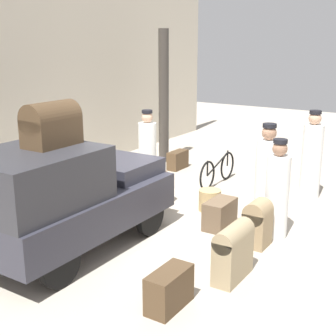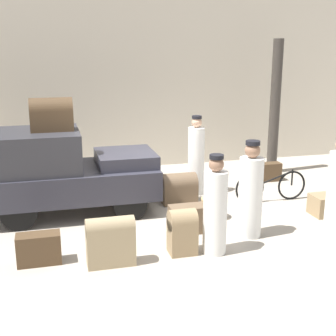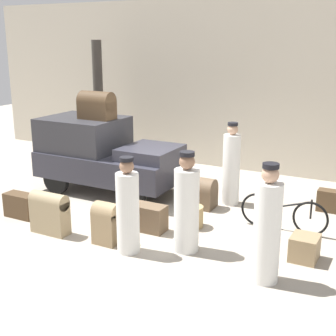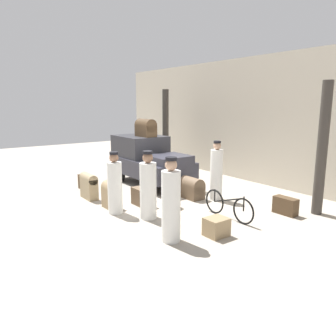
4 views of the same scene
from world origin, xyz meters
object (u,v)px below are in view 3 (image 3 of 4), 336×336
at_px(porter_with_bicycle, 267,229).
at_px(porter_standing_middle, 231,167).
at_px(porter_carrying_trunk, 128,210).
at_px(wicker_basket, 192,216).
at_px(trunk_large_brown, 21,205).
at_px(trunk_umber_medium, 333,201).
at_px(truck, 103,153).
at_px(trunk_barrel_dark, 107,222).
at_px(suitcase_black_upright, 148,218).
at_px(trunk_on_truck_roof, 97,105).
at_px(suitcase_small_leather, 304,248).
at_px(trunk_wicker_pale, 198,192).
at_px(suitcase_tan_flat, 50,212).
at_px(porter_lifting_near_truck, 187,207).
at_px(bicycle, 283,214).

distance_m(porter_with_bicycle, porter_standing_middle, 3.35).
height_order(porter_carrying_trunk, porter_with_bicycle, porter_with_bicycle).
distance_m(wicker_basket, trunk_large_brown, 3.45).
relative_size(trunk_umber_medium, trunk_large_brown, 0.94).
bearing_deg(truck, trunk_barrel_dark, -53.44).
bearing_deg(wicker_basket, suitcase_black_upright, -140.48).
height_order(porter_with_bicycle, trunk_on_truck_roof, trunk_on_truck_roof).
relative_size(wicker_basket, trunk_barrel_dark, 0.57).
distance_m(porter_standing_middle, suitcase_black_upright, 2.33).
xyz_separation_m(suitcase_black_upright, suitcase_small_leather, (2.85, 0.15, -0.04)).
xyz_separation_m(porter_standing_middle, trunk_wicker_pale, (-0.54, -0.50, -0.50)).
bearing_deg(wicker_basket, porter_carrying_trunk, -108.31).
height_order(porter_carrying_trunk, suitcase_tan_flat, porter_carrying_trunk).
distance_m(wicker_basket, porter_standing_middle, 1.69).
bearing_deg(suitcase_small_leather, truck, 164.02).
distance_m(trunk_umber_medium, trunk_wicker_pale, 2.79).
relative_size(suitcase_tan_flat, trunk_large_brown, 1.17).
bearing_deg(porter_standing_middle, porter_carrying_trunk, -102.33).
distance_m(porter_with_bicycle, porter_lifting_near_truck, 1.53).
distance_m(porter_standing_middle, suitcase_tan_flat, 3.88).
xyz_separation_m(truck, trunk_on_truck_roof, (-0.13, -0.00, 1.10)).
height_order(wicker_basket, suitcase_small_leather, wicker_basket).
xyz_separation_m(truck, trunk_umber_medium, (5.00, 1.05, -0.67)).
xyz_separation_m(trunk_umber_medium, trunk_large_brown, (-5.47, -3.25, 0.02)).
bearing_deg(bicycle, trunk_umber_medium, 65.74).
bearing_deg(suitcase_small_leather, trunk_wicker_pale, 150.37).
relative_size(suitcase_small_leather, trunk_wicker_pale, 0.65).
height_order(porter_lifting_near_truck, trunk_wicker_pale, porter_lifting_near_truck).
height_order(porter_standing_middle, porter_lifting_near_truck, porter_standing_middle).
relative_size(truck, trunk_wicker_pale, 4.48).
bearing_deg(suitcase_black_upright, trunk_barrel_dark, -112.82).
height_order(truck, bicycle, truck).
xyz_separation_m(truck, wicker_basket, (2.78, -1.03, -0.69)).
bearing_deg(trunk_umber_medium, trunk_barrel_dark, -133.07).
xyz_separation_m(truck, suitcase_black_upright, (2.12, -1.57, -0.65)).
relative_size(porter_standing_middle, trunk_barrel_dark, 2.38).
xyz_separation_m(wicker_basket, suitcase_tan_flat, (-2.18, -1.50, 0.21)).
bearing_deg(suitcase_black_upright, truck, 143.48).
xyz_separation_m(porter_with_bicycle, trunk_on_truck_roof, (-4.73, 2.39, 1.18)).
distance_m(wicker_basket, suitcase_small_leather, 2.23).
height_order(wicker_basket, trunk_wicker_pale, trunk_wicker_pale).
distance_m(porter_carrying_trunk, suitcase_tan_flat, 1.72).
bearing_deg(porter_with_bicycle, suitcase_small_leather, 69.16).
xyz_separation_m(trunk_barrel_dark, trunk_large_brown, (-2.25, 0.20, -0.15)).
relative_size(suitcase_black_upright, suitcase_tan_flat, 0.85).
distance_m(porter_carrying_trunk, porter_standing_middle, 3.11).
xyz_separation_m(porter_with_bicycle, suitcase_small_leather, (0.37, 0.97, -0.62)).
xyz_separation_m(truck, suitcase_small_leather, (4.97, -1.42, -0.69)).
height_order(bicycle, porter_with_bicycle, porter_with_bicycle).
bearing_deg(suitcase_small_leather, suitcase_tan_flat, -165.77).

